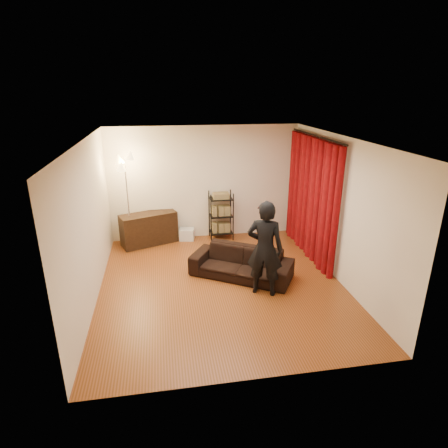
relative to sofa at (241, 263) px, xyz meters
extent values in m
plane|color=brown|center=(-0.43, -0.25, -0.28)|extent=(5.00, 5.00, 0.00)
plane|color=white|center=(-0.43, -0.25, 2.42)|extent=(5.00, 5.00, 0.00)
plane|color=beige|center=(-0.43, 2.25, 1.07)|extent=(5.00, 0.00, 5.00)
plane|color=beige|center=(-0.43, -2.75, 1.07)|extent=(5.00, 0.00, 5.00)
plane|color=beige|center=(-2.68, -0.25, 1.07)|extent=(0.00, 5.00, 5.00)
plane|color=beige|center=(1.82, -0.25, 1.07)|extent=(0.00, 5.00, 5.00)
cylinder|color=black|center=(1.72, 0.88, 2.30)|extent=(0.04, 2.65, 0.04)
imported|color=black|center=(0.00, 0.00, 0.00)|extent=(2.06, 1.67, 0.57)
imported|color=black|center=(0.27, -0.67, 0.58)|extent=(0.75, 0.64, 1.74)
cube|color=black|center=(-1.80, 1.98, 0.09)|extent=(1.37, 0.91, 0.75)
camera|label=1|loc=(-1.43, -6.43, 3.24)|focal=30.00mm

